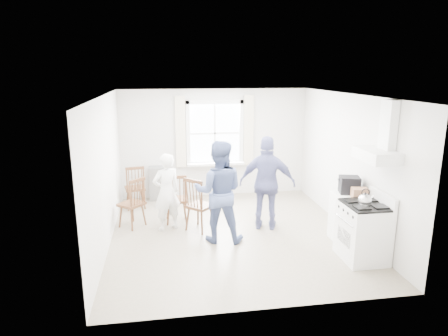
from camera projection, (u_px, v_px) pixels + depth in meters
The scene contains 17 objects.
room_shell at pixel (233, 167), 7.27m from camera, with size 4.62×5.12×2.64m.
window_assembly at pixel (215, 137), 9.58m from camera, with size 1.88×0.24×1.70m.
range_hood at pixel (381, 145), 6.15m from camera, with size 0.45×0.76×0.94m.
shelf_unit at pixel (158, 183), 9.51m from camera, with size 0.40×0.30×0.80m, color gray.
gas_stove at pixel (363, 231), 6.46m from camera, with size 0.68×0.76×1.12m.
kettle at pixel (365, 200), 6.22m from camera, with size 0.21×0.21×0.29m.
low_cabinet at pixel (348, 218), 7.15m from camera, with size 0.50×0.55×0.90m, color white.
stereo_stack at pixel (349, 185), 7.05m from camera, with size 0.40×0.37×0.30m.
cardboard_box at pixel (360, 193), 6.80m from camera, with size 0.26×0.19×0.17m, color #98694A.
windsor_chair_a at pixel (135, 183), 8.79m from camera, with size 0.49×0.48×1.00m.
windsor_chair_b at pixel (176, 194), 7.94m from camera, with size 0.44×0.43×1.03m.
windsor_chair_c at pixel (135, 197), 7.75m from camera, with size 0.59×0.59×1.01m.
person_left at pixel (167, 192), 7.62m from camera, with size 0.55×0.55×1.51m, color white.
person_mid at pixel (219, 192), 7.09m from camera, with size 0.89×0.89×1.84m, color #475785.
person_right at pixel (267, 183), 7.64m from camera, with size 1.07×1.07×1.83m, color navy.
potted_plant at pixel (222, 156), 9.63m from camera, with size 0.17×0.17×0.31m, color #316F35.
windsor_chair_d at pixel (196, 199), 7.54m from camera, with size 0.63×0.63×1.07m.
Camera 1 is at (-1.26, -6.96, 3.02)m, focal length 32.00 mm.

